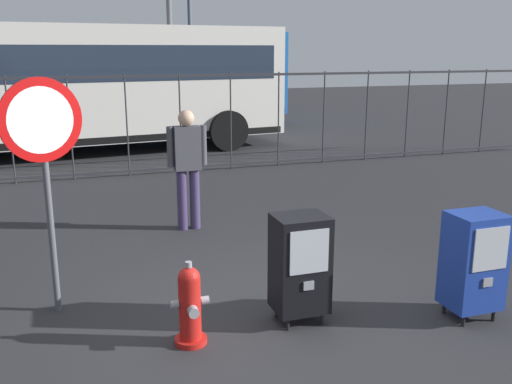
# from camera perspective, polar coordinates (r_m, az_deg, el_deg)

# --- Properties ---
(ground_plane) EXTENTS (60.00, 60.00, 0.00)m
(ground_plane) POSITION_cam_1_polar(r_m,az_deg,el_deg) (5.55, 1.05, -12.21)
(ground_plane) COLOR #262628
(fire_hydrant) EXTENTS (0.33, 0.31, 0.75)m
(fire_hydrant) POSITION_cam_1_polar(r_m,az_deg,el_deg) (4.95, -6.65, -11.24)
(fire_hydrant) COLOR red
(fire_hydrant) RESTS_ON ground_plane
(newspaper_box_primary) EXTENTS (0.48, 0.42, 1.02)m
(newspaper_box_primary) POSITION_cam_1_polar(r_m,az_deg,el_deg) (5.23, 4.42, -7.14)
(newspaper_box_primary) COLOR black
(newspaper_box_primary) RESTS_ON ground_plane
(newspaper_box_secondary) EXTENTS (0.48, 0.42, 1.02)m
(newspaper_box_secondary) POSITION_cam_1_polar(r_m,az_deg,el_deg) (5.65, 20.98, -6.42)
(newspaper_box_secondary) COLOR black
(newspaper_box_secondary) RESTS_ON ground_plane
(stop_sign) EXTENTS (0.71, 0.31, 2.23)m
(stop_sign) POSITION_cam_1_polar(r_m,az_deg,el_deg) (5.48, -20.52, 4.18)
(stop_sign) COLOR #4C4F54
(stop_sign) RESTS_ON ground_plane
(pedestrian) EXTENTS (0.55, 0.22, 1.67)m
(pedestrian) POSITION_cam_1_polar(r_m,az_deg,el_deg) (7.87, -6.89, 2.93)
(pedestrian) COLOR #382D51
(pedestrian) RESTS_ON ground_plane
(fence_barrier) EXTENTS (18.03, 0.04, 2.00)m
(fence_barrier) POSITION_cam_1_polar(r_m,az_deg,el_deg) (11.55, -10.19, 6.73)
(fence_barrier) COLOR #2D2D33
(fence_barrier) RESTS_ON ground_plane
(bus_near) EXTENTS (10.72, 3.71, 3.00)m
(bus_near) POSITION_cam_1_polar(r_m,az_deg,el_deg) (14.35, -18.81, 10.39)
(bus_near) COLOR beige
(bus_near) RESTS_ON ground_plane
(bus_far) EXTENTS (10.71, 3.66, 3.00)m
(bus_far) POSITION_cam_1_polar(r_m,az_deg,el_deg) (18.63, -13.39, 11.45)
(bus_far) COLOR #19519E
(bus_far) RESTS_ON ground_plane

